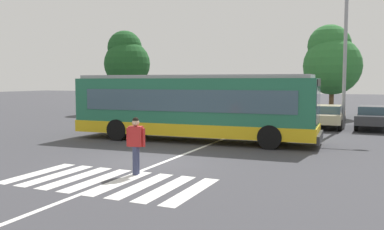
{
  "coord_description": "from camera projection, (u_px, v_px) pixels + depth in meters",
  "views": [
    {
      "loc": [
        6.98,
        -12.38,
        2.79
      ],
      "look_at": [
        -0.28,
        4.07,
        1.3
      ],
      "focal_mm": 38.61,
      "sensor_mm": 36.0,
      "label": 1
    }
  ],
  "objects": [
    {
      "name": "parked_car_red",
      "position": [
        240.0,
        112.0,
        27.07
      ],
      "size": [
        2.0,
        4.56,
        1.35
      ],
      "color": "black",
      "rests_on": "ground_plane"
    },
    {
      "name": "crosswalk_painted_stripes",
      "position": [
        108.0,
        181.0,
        11.48
      ],
      "size": [
        5.56,
        2.88,
        0.01
      ],
      "color": "silver",
      "rests_on": "ground_plane"
    },
    {
      "name": "parked_car_charcoal",
      "position": [
        374.0,
        116.0,
        23.77
      ],
      "size": [
        1.97,
        4.55,
        1.35
      ],
      "color": "black",
      "rests_on": "ground_plane"
    },
    {
      "name": "pedestrian_crossing_street",
      "position": [
        136.0,
        142.0,
        12.26
      ],
      "size": [
        0.57,
        0.34,
        1.72
      ],
      "color": "#333856",
      "rests_on": "ground_plane"
    },
    {
      "name": "city_transit_bus",
      "position": [
        193.0,
        107.0,
        19.14
      ],
      "size": [
        11.49,
        3.19,
        3.06
      ],
      "color": "black",
      "rests_on": "ground_plane"
    },
    {
      "name": "lane_center_line",
      "position": [
        187.0,
        153.0,
        15.98
      ],
      "size": [
        0.16,
        24.0,
        0.01
      ],
      "primitive_type": "cube",
      "color": "silver",
      "rests_on": "ground_plane"
    },
    {
      "name": "twin_arm_street_lamp",
      "position": [
        346.0,
        30.0,
        23.31
      ],
      "size": [
        4.54,
        0.32,
        9.23
      ],
      "color": "#939399",
      "rests_on": "ground_plane"
    },
    {
      "name": "parked_car_silver",
      "position": [
        281.0,
        113.0,
        25.64
      ],
      "size": [
        2.2,
        4.64,
        1.35
      ],
      "color": "black",
      "rests_on": "ground_plane"
    },
    {
      "name": "background_tree_right",
      "position": [
        331.0,
        60.0,
        31.7
      ],
      "size": [
        4.41,
        4.41,
        7.13
      ],
      "color": "brown",
      "rests_on": "ground_plane"
    },
    {
      "name": "ground_plane",
      "position": [
        152.0,
        161.0,
        14.33
      ],
      "size": [
        160.0,
        160.0,
        0.0
      ],
      "primitive_type": "plane",
      "color": "#3D3D42"
    },
    {
      "name": "parked_car_champagne",
      "position": [
        327.0,
        115.0,
        24.49
      ],
      "size": [
        1.88,
        4.5,
        1.35
      ],
      "color": "black",
      "rests_on": "ground_plane"
    },
    {
      "name": "background_tree_left",
      "position": [
        126.0,
        59.0,
        36.27
      ],
      "size": [
        4.03,
        4.03,
        7.2
      ],
      "color": "brown",
      "rests_on": "ground_plane"
    },
    {
      "name": "parked_car_black",
      "position": [
        199.0,
        111.0,
        27.9
      ],
      "size": [
        2.21,
        4.64,
        1.35
      ],
      "color": "black",
      "rests_on": "ground_plane"
    }
  ]
}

